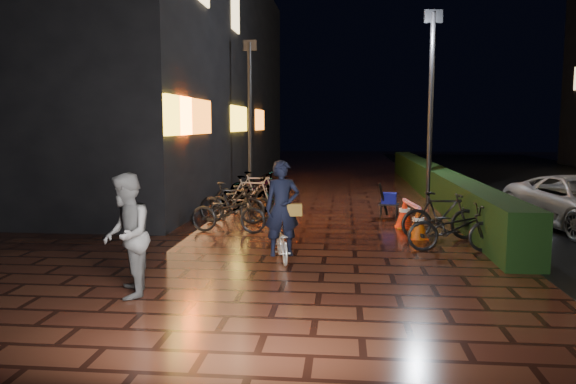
# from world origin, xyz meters

# --- Properties ---
(ground) EXTENTS (80.00, 80.00, 0.00)m
(ground) POSITION_xyz_m (0.00, 0.00, 0.00)
(ground) COLOR #381911
(ground) RESTS_ON ground
(hedge) EXTENTS (0.70, 20.00, 1.00)m
(hedge) POSITION_xyz_m (3.30, 8.00, 0.50)
(hedge) COLOR black
(hedge) RESTS_ON ground
(bystander_person) EXTENTS (0.89, 1.01, 1.74)m
(bystander_person) POSITION_xyz_m (-2.66, -3.77, 0.87)
(bystander_person) COLOR #5D5D60
(bystander_person) RESTS_ON ground
(storefront_block) EXTENTS (12.09, 22.00, 9.00)m
(storefront_block) POSITION_xyz_m (-9.50, 11.50, 4.50)
(storefront_block) COLOR black
(storefront_block) RESTS_ON ground
(lamp_post_hedge) EXTENTS (0.55, 0.17, 5.76)m
(lamp_post_hedge) POSITION_xyz_m (2.91, 6.22, 3.17)
(lamp_post_hedge) COLOR black
(lamp_post_hedge) RESTS_ON ground
(lamp_post_sf) EXTENTS (0.49, 0.15, 5.15)m
(lamp_post_sf) POSITION_xyz_m (-2.80, 7.52, 2.84)
(lamp_post_sf) COLOR black
(lamp_post_sf) RESTS_ON ground
(cyclist) EXTENTS (0.73, 1.31, 1.79)m
(cyclist) POSITION_xyz_m (-0.73, -1.51, 0.66)
(cyclist) COLOR silver
(cyclist) RESTS_ON ground
(traffic_barrier) EXTENTS (0.58, 1.69, 0.68)m
(traffic_barrier) POSITION_xyz_m (1.83, 1.35, 0.34)
(traffic_barrier) COLOR #D5500B
(traffic_barrier) RESTS_ON ground
(cart_assembly) EXTENTS (0.58, 0.51, 0.94)m
(cart_assembly) POSITION_xyz_m (1.49, 3.31, 0.48)
(cart_assembly) COLOR black
(cart_assembly) RESTS_ON ground
(parked_bikes_storefront) EXTENTS (1.99, 6.07, 1.00)m
(parked_bikes_storefront) POSITION_xyz_m (-2.31, 3.70, 0.47)
(parked_bikes_storefront) COLOR black
(parked_bikes_storefront) RESTS_ON ground
(parked_bikes_hedge) EXTENTS (1.76, 1.77, 1.00)m
(parked_bikes_hedge) POSITION_xyz_m (2.39, 0.07, 0.48)
(parked_bikes_hedge) COLOR black
(parked_bikes_hedge) RESTS_ON ground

